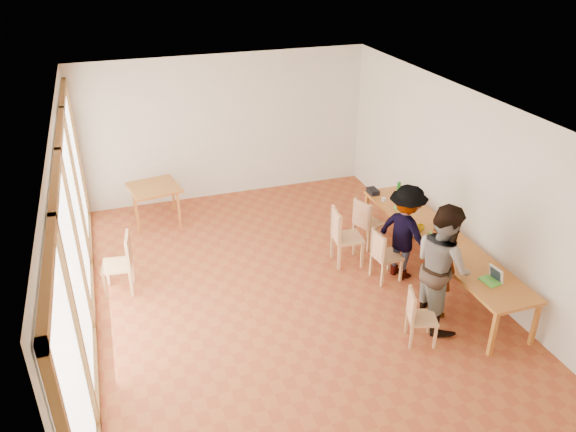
# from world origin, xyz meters

# --- Properties ---
(ground) EXTENTS (8.00, 8.00, 0.00)m
(ground) POSITION_xyz_m (0.00, 0.00, 0.00)
(ground) COLOR #A45027
(ground) RESTS_ON ground
(wall_back) EXTENTS (6.00, 0.10, 3.00)m
(wall_back) POSITION_xyz_m (0.00, 4.00, 1.50)
(wall_back) COLOR beige
(wall_back) RESTS_ON ground
(wall_front) EXTENTS (6.00, 0.10, 3.00)m
(wall_front) POSITION_xyz_m (0.00, -4.00, 1.50)
(wall_front) COLOR beige
(wall_front) RESTS_ON ground
(wall_right) EXTENTS (0.10, 8.00, 3.00)m
(wall_right) POSITION_xyz_m (3.00, 0.00, 1.50)
(wall_right) COLOR beige
(wall_right) RESTS_ON ground
(window_wall) EXTENTS (0.10, 8.00, 3.00)m
(window_wall) POSITION_xyz_m (-2.96, 0.00, 1.50)
(window_wall) COLOR white
(window_wall) RESTS_ON ground
(ceiling) EXTENTS (6.00, 8.00, 0.04)m
(ceiling) POSITION_xyz_m (0.00, 0.00, 3.02)
(ceiling) COLOR white
(ceiling) RESTS_ON wall_back
(communal_table) EXTENTS (0.80, 4.00, 0.75)m
(communal_table) POSITION_xyz_m (2.50, -0.30, 0.70)
(communal_table) COLOR #C8832C
(communal_table) RESTS_ON ground
(side_table) EXTENTS (0.90, 0.90, 0.75)m
(side_table) POSITION_xyz_m (-1.65, 3.17, 0.67)
(side_table) COLOR #C8832C
(side_table) RESTS_ON ground
(chair_near) EXTENTS (0.48, 0.48, 0.44)m
(chair_near) POSITION_xyz_m (1.33, -1.64, 0.50)
(chair_near) COLOR tan
(chair_near) RESTS_ON ground
(chair_mid) EXTENTS (0.45, 0.45, 0.47)m
(chair_mid) POSITION_xyz_m (1.60, -0.10, 0.54)
(chair_mid) COLOR tan
(chair_mid) RESTS_ON ground
(chair_far) EXTENTS (0.52, 0.52, 0.55)m
(chair_far) POSITION_xyz_m (1.17, 0.57, 0.63)
(chair_far) COLOR tan
(chair_far) RESTS_ON ground
(chair_empty) EXTENTS (0.55, 0.55, 0.49)m
(chair_empty) POSITION_xyz_m (1.81, 0.97, 0.57)
(chair_empty) COLOR tan
(chair_empty) RESTS_ON ground
(chair_spare) EXTENTS (0.51, 0.51, 0.52)m
(chair_spare) POSITION_xyz_m (-2.40, 0.93, 0.60)
(chair_spare) COLOR tan
(chair_spare) RESTS_ON ground
(person_near) EXTENTS (0.43, 0.63, 1.66)m
(person_near) POSITION_xyz_m (1.97, -1.12, 0.83)
(person_near) COLOR gray
(person_near) RESTS_ON ground
(person_mid) EXTENTS (0.78, 0.97, 1.91)m
(person_mid) POSITION_xyz_m (1.86, -1.34, 0.95)
(person_mid) COLOR gray
(person_mid) RESTS_ON ground
(person_far) EXTENTS (0.96, 1.20, 1.63)m
(person_far) POSITION_xyz_m (1.99, -0.09, 0.81)
(person_far) COLOR gray
(person_far) RESTS_ON ground
(laptop_near) EXTENTS (0.26, 0.29, 0.22)m
(laptop_near) POSITION_xyz_m (2.51, -1.65, 0.81)
(laptop_near) COLOR #5AC83F
(laptop_near) RESTS_ON communal_table
(laptop_mid) EXTENTS (0.25, 0.29, 0.23)m
(laptop_mid) POSITION_xyz_m (2.53, -0.27, 0.81)
(laptop_mid) COLOR #5AC83F
(laptop_mid) RESTS_ON communal_table
(laptop_far) EXTENTS (0.28, 0.31, 0.23)m
(laptop_far) POSITION_xyz_m (2.45, 0.76, 0.81)
(laptop_far) COLOR #5AC83F
(laptop_far) RESTS_ON communal_table
(yellow_mug) EXTENTS (0.16, 0.16, 0.10)m
(yellow_mug) POSITION_xyz_m (2.32, -0.00, 0.80)
(yellow_mug) COLOR yellow
(yellow_mug) RESTS_ON communal_table
(green_bottle) EXTENTS (0.07, 0.07, 0.28)m
(green_bottle) POSITION_xyz_m (2.59, 1.27, 0.89)
(green_bottle) COLOR #146619
(green_bottle) RESTS_ON communal_table
(clear_glass) EXTENTS (0.07, 0.07, 0.09)m
(clear_glass) POSITION_xyz_m (2.39, -0.96, 0.80)
(clear_glass) COLOR silver
(clear_glass) RESTS_ON communal_table
(condiment_cup) EXTENTS (0.08, 0.08, 0.06)m
(condiment_cup) POSITION_xyz_m (2.25, 1.18, 0.78)
(condiment_cup) COLOR white
(condiment_cup) RESTS_ON communal_table
(pink_phone) EXTENTS (0.05, 0.10, 0.01)m
(pink_phone) POSITION_xyz_m (2.54, -0.57, 0.76)
(pink_phone) COLOR #F43E59
(pink_phone) RESTS_ON communal_table
(black_pouch) EXTENTS (0.16, 0.26, 0.09)m
(black_pouch) POSITION_xyz_m (2.21, 1.54, 0.80)
(black_pouch) COLOR black
(black_pouch) RESTS_ON communal_table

